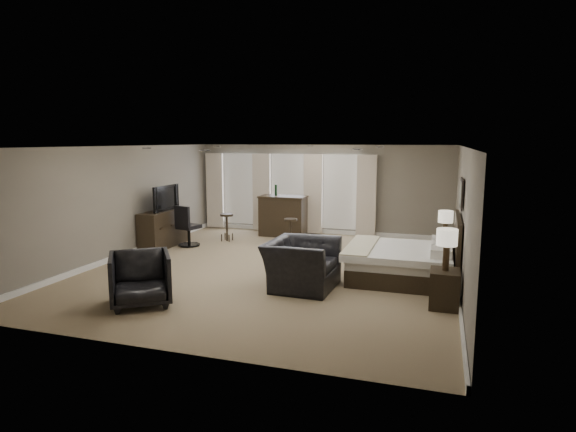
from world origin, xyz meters
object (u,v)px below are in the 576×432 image
(nightstand_far, at_px, (444,252))
(armchair_near, at_px, (302,256))
(bar_stool_right, at_px, (291,232))
(lamp_far, at_px, (445,226))
(armchair_far, at_px, (140,276))
(desk_chair, at_px, (189,226))
(lamp_near, at_px, (446,250))
(bar_counter, at_px, (283,216))
(tv, at_px, (163,208))
(bed, at_px, (398,247))
(nightstand_near, at_px, (444,289))
(dresser, at_px, (164,228))
(bar_stool_left, at_px, (227,227))

(nightstand_far, xyz_separation_m, armchair_near, (-2.54, -2.56, 0.33))
(nightstand_far, height_order, bar_stool_right, bar_stool_right)
(lamp_far, xyz_separation_m, armchair_far, (-4.83, -4.31, -0.39))
(armchair_near, bearing_deg, desk_chair, 58.43)
(lamp_near, xyz_separation_m, bar_counter, (-4.42, 4.92, -0.39))
(tv, xyz_separation_m, desk_chair, (0.60, 0.24, -0.48))
(lamp_far, relative_size, armchair_near, 0.48)
(bed, xyz_separation_m, bar_stool_right, (-2.92, 2.25, -0.29))
(bed, bearing_deg, nightstand_near, -58.46)
(tv, relative_size, armchair_far, 1.15)
(bar_stool_right, bearing_deg, nightstand_far, -11.90)
(dresser, height_order, tv, tv)
(nightstand_near, distance_m, bar_counter, 6.62)
(nightstand_far, relative_size, armchair_near, 0.40)
(bar_stool_right, xyz_separation_m, desk_chair, (-2.52, -0.82, 0.18))
(bed, bearing_deg, tv, 168.87)
(dresser, relative_size, armchair_near, 1.18)
(nightstand_near, bearing_deg, bed, 121.54)
(bar_counter, bearing_deg, bar_stool_right, -63.45)
(nightstand_near, distance_m, armchair_near, 2.58)
(tv, bearing_deg, armchair_near, -117.68)
(lamp_near, xyz_separation_m, armchair_near, (-2.54, 0.34, -0.37))
(armchair_near, xyz_separation_m, bar_stool_right, (-1.27, 3.36, -0.24))
(lamp_near, bearing_deg, nightstand_far, 90.00)
(nightstand_far, distance_m, dresser, 6.93)
(bed, height_order, desk_chair, bed)
(bed, height_order, lamp_near, lamp_near)
(tv, distance_m, armchair_far, 4.58)
(bar_counter, height_order, desk_chair, bar_counter)
(nightstand_near, distance_m, lamp_far, 2.95)
(armchair_far, xyz_separation_m, bar_counter, (0.42, 6.33, 0.09))
(nightstand_far, xyz_separation_m, lamp_near, (0.00, -2.90, 0.70))
(bed, bearing_deg, dresser, 168.87)
(lamp_near, bearing_deg, dresser, 159.14)
(nightstand_near, height_order, lamp_near, lamp_near)
(nightstand_near, bearing_deg, lamp_far, 90.00)
(nightstand_near, xyz_separation_m, lamp_far, (0.00, 2.90, 0.56))
(tv, relative_size, bar_stool_right, 1.56)
(bed, distance_m, nightstand_near, 1.74)
(nightstand_far, bearing_deg, armchair_far, -138.28)
(tv, relative_size, desk_chair, 1.05)
(nightstand_far, relative_size, lamp_near, 0.79)
(dresser, relative_size, bar_stool_right, 2.26)
(nightstand_far, relative_size, bar_stool_right, 0.76)
(tv, distance_m, bar_counter, 3.42)
(nightstand_far, bearing_deg, bar_stool_right, 168.10)
(lamp_far, bearing_deg, bar_stool_left, 171.28)
(lamp_far, relative_size, tv, 0.59)
(nightstand_far, height_order, armchair_far, armchair_far)
(bar_stool_left, distance_m, bar_stool_right, 1.85)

